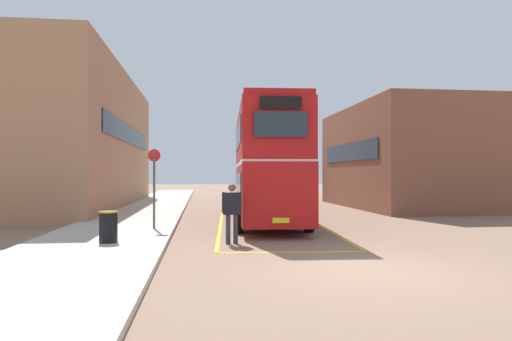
{
  "coord_description": "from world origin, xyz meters",
  "views": [
    {
      "loc": [
        -3.53,
        -9.05,
        2.05
      ],
      "look_at": [
        -0.94,
        12.02,
        2.23
      ],
      "focal_mm": 31.16,
      "sensor_mm": 36.0,
      "label": 1
    }
  ],
  "objects_px": {
    "pedestrian_boarding": "(232,209)",
    "litter_bin": "(108,227)",
    "single_deck_bus": "(279,179)",
    "double_decker_bus": "(266,163)",
    "bus_stop_sign": "(154,181)"
  },
  "relations": [
    {
      "from": "pedestrian_boarding",
      "to": "litter_bin",
      "type": "distance_m",
      "value": 3.52
    },
    {
      "from": "litter_bin",
      "to": "single_deck_bus",
      "type": "bearing_deg",
      "value": 70.02
    },
    {
      "from": "single_deck_bus",
      "to": "litter_bin",
      "type": "xyz_separation_m",
      "value": [
        -9.45,
        -26.01,
        -1.06
      ]
    },
    {
      "from": "pedestrian_boarding",
      "to": "litter_bin",
      "type": "relative_size",
      "value": 2.03
    },
    {
      "from": "single_deck_bus",
      "to": "double_decker_bus",
      "type": "bearing_deg",
      "value": -101.51
    },
    {
      "from": "double_decker_bus",
      "to": "bus_stop_sign",
      "type": "bearing_deg",
      "value": -148.96
    },
    {
      "from": "double_decker_bus",
      "to": "bus_stop_sign",
      "type": "xyz_separation_m",
      "value": [
        -4.38,
        -2.64,
        -0.7
      ]
    },
    {
      "from": "single_deck_bus",
      "to": "bus_stop_sign",
      "type": "xyz_separation_m",
      "value": [
        -8.52,
        -22.96,
        0.18
      ]
    },
    {
      "from": "single_deck_bus",
      "to": "litter_bin",
      "type": "distance_m",
      "value": 27.7
    },
    {
      "from": "double_decker_bus",
      "to": "bus_stop_sign",
      "type": "height_order",
      "value": "double_decker_bus"
    },
    {
      "from": "single_deck_bus",
      "to": "litter_bin",
      "type": "relative_size",
      "value": 10.83
    },
    {
      "from": "litter_bin",
      "to": "bus_stop_sign",
      "type": "relative_size",
      "value": 0.31
    },
    {
      "from": "pedestrian_boarding",
      "to": "litter_bin",
      "type": "xyz_separation_m",
      "value": [
        -3.48,
        -0.21,
        -0.46
      ]
    },
    {
      "from": "double_decker_bus",
      "to": "single_deck_bus",
      "type": "bearing_deg",
      "value": 78.49
    },
    {
      "from": "double_decker_bus",
      "to": "litter_bin",
      "type": "relative_size",
      "value": 11.78
    }
  ]
}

